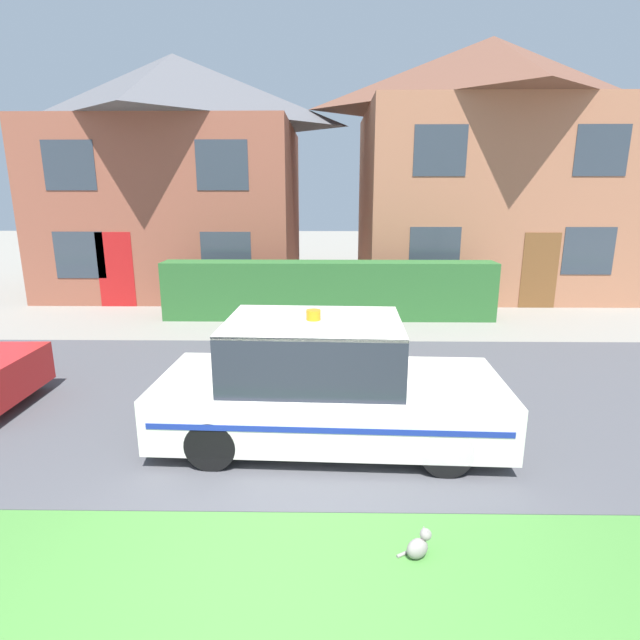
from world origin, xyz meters
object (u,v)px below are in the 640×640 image
Objects in this scene: cat at (419,546)px; house_right at (484,167)px; police_car at (325,385)px; house_left at (180,174)px.

house_right is at bearing 41.73° from cat.
cat is at bearing -107.91° from house_right.
police_car is 0.56× the size of house_left.
cat is 0.04× the size of house_left.
police_car is 0.55× the size of house_right.
cat is at bearing -66.49° from police_car.
police_car is 14.02× the size of cat.
house_right is at bearing -0.43° from house_left.
house_left is 9.95m from house_right.
house_right is at bearing 67.37° from police_car.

